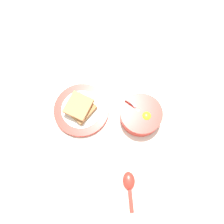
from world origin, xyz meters
TOP-DOWN VIEW (x-y plane):
  - ground_plane at (0.00, 0.00)m, footprint 3.00×3.00m
  - egg_bowl at (-0.14, -0.01)m, footprint 0.15×0.15m
  - toast_plate at (0.08, -0.07)m, footprint 0.21×0.21m
  - toast_sandwich at (0.09, -0.07)m, footprint 0.13×0.13m
  - soup_spoon at (-0.06, 0.22)m, footprint 0.04×0.13m

SIDE VIEW (x-z plane):
  - ground_plane at x=0.00m, z-range 0.00..0.00m
  - toast_plate at x=0.08m, z-range 0.00..0.02m
  - soup_spoon at x=-0.06m, z-range 0.00..0.03m
  - egg_bowl at x=-0.14m, z-range -0.01..0.07m
  - toast_sandwich at x=0.09m, z-range 0.02..0.06m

